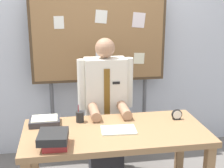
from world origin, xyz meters
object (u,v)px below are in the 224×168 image
at_px(bulletin_board, 99,40).
at_px(pen_holder, 80,117).
at_px(desk_clock, 177,115).
at_px(paper_tray, 45,121).
at_px(book_stack, 54,139).
at_px(person, 106,114).
at_px(desk, 115,141).
at_px(open_notebook, 118,130).

distance_m(bulletin_board, pen_holder, 1.02).
bearing_deg(desk_clock, bulletin_board, 123.44).
height_order(desk_clock, paper_tray, desk_clock).
bearing_deg(pen_holder, book_stack, -116.57).
bearing_deg(paper_tray, desk_clock, -4.31).
bearing_deg(bulletin_board, person, -90.04).
relative_size(desk, person, 1.06).
height_order(book_stack, pen_holder, pen_holder).
bearing_deg(pen_holder, paper_tray, 179.70).
height_order(desk, pen_holder, pen_holder).
bearing_deg(bulletin_board, paper_tray, -126.23).
bearing_deg(book_stack, bulletin_board, 68.05).
xyz_separation_m(pen_holder, paper_tray, (-0.31, 0.00, -0.02)).
distance_m(open_notebook, desk_clock, 0.59).
xyz_separation_m(person, bulletin_board, (0.00, 0.46, 0.69)).
relative_size(person, open_notebook, 5.03).
bearing_deg(desk_clock, desk, -166.94).
bearing_deg(pen_holder, desk, -38.57).
xyz_separation_m(desk, pen_holder, (-0.28, 0.22, 0.15)).
distance_m(desk, desk_clock, 0.62).
relative_size(person, bulletin_board, 0.77).
bearing_deg(open_notebook, desk, 137.91).
relative_size(open_notebook, desk_clock, 3.00).
distance_m(desk_clock, pen_holder, 0.87).
bearing_deg(person, open_notebook, -87.84).
distance_m(pen_holder, paper_tray, 0.31).
xyz_separation_m(open_notebook, pen_holder, (-0.30, 0.24, 0.04)).
xyz_separation_m(desk, book_stack, (-0.50, -0.22, 0.16)).
relative_size(bulletin_board, paper_tray, 7.22).
relative_size(book_stack, pen_holder, 1.63).
xyz_separation_m(book_stack, desk_clock, (1.09, 0.36, -0.02)).
relative_size(pen_holder, paper_tray, 0.62).
bearing_deg(open_notebook, desk_clock, 15.46).
distance_m(bulletin_board, open_notebook, 1.21).
xyz_separation_m(desk_clock, pen_holder, (-0.87, 0.09, 0.01)).
height_order(bulletin_board, pen_holder, bulletin_board).
bearing_deg(pen_holder, desk_clock, -5.72).
bearing_deg(person, desk, -90.00).
height_order(desk, bulletin_board, bulletin_board).
height_order(person, paper_tray, person).
bearing_deg(desk_clock, paper_tray, 175.69).
bearing_deg(book_stack, desk_clock, 18.15).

